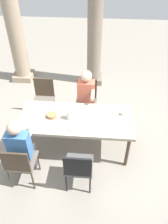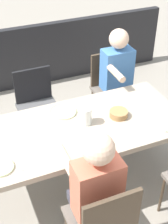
% 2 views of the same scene
% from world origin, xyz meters
% --- Properties ---
extents(ground_plane, '(16.00, 16.00, 0.00)m').
position_xyz_m(ground_plane, '(0.00, 0.00, 0.00)').
color(ground_plane, gray).
extents(dining_table, '(2.02, 0.89, 0.76)m').
position_xyz_m(dining_table, '(0.00, 0.00, 0.69)').
color(dining_table, tan).
rests_on(dining_table, ground).
extents(chair_west_north, '(0.44, 0.44, 0.93)m').
position_xyz_m(chair_west_north, '(-0.79, 0.86, 0.54)').
color(chair_west_north, '#6A6158').
rests_on(chair_west_north, ground).
extents(chair_west_south, '(0.44, 0.44, 0.90)m').
position_xyz_m(chair_west_south, '(-0.79, -0.86, 0.53)').
color(chair_west_south, '#6A6158').
rests_on(chair_west_south, ground).
extents(chair_mid_north, '(0.44, 0.44, 0.96)m').
position_xyz_m(chair_mid_north, '(0.13, 0.87, 0.55)').
color(chair_mid_north, '#6A6158').
rests_on(chair_mid_north, ground).
extents(chair_mid_south, '(0.44, 0.44, 0.88)m').
position_xyz_m(chair_mid_south, '(0.13, -0.86, 0.51)').
color(chair_mid_south, '#4F4F50').
rests_on(chair_mid_south, ground).
extents(diner_woman_green, '(0.35, 0.50, 1.28)m').
position_xyz_m(diner_woman_green, '(-0.79, -0.68, 0.69)').
color(diner_woman_green, '#3F3F4C').
rests_on(diner_woman_green, ground).
extents(diner_man_white, '(0.34, 0.50, 1.29)m').
position_xyz_m(diner_man_white, '(0.13, 0.69, 0.70)').
color(diner_man_white, '#3F3F4C').
rests_on(diner_man_white, ground).
extents(stone_column_near, '(0.52, 0.52, 2.87)m').
position_xyz_m(stone_column_near, '(-1.77, 2.45, 1.41)').
color(stone_column_near, tan).
rests_on(stone_column_near, ground).
extents(stone_column_centre, '(0.47, 0.47, 2.90)m').
position_xyz_m(stone_column_centre, '(0.21, 2.45, 1.42)').
color(stone_column_centre, gray).
rests_on(stone_column_centre, ground).
extents(plate_0, '(0.25, 0.25, 0.02)m').
position_xyz_m(plate_0, '(-0.73, 0.25, 0.77)').
color(plate_0, white).
rests_on(plate_0, dining_table).
extents(fork_0, '(0.03, 0.17, 0.01)m').
position_xyz_m(fork_0, '(-0.88, 0.25, 0.76)').
color(fork_0, silver).
rests_on(fork_0, dining_table).
extents(spoon_0, '(0.04, 0.17, 0.01)m').
position_xyz_m(spoon_0, '(-0.58, 0.25, 0.76)').
color(spoon_0, silver).
rests_on(spoon_0, dining_table).
extents(plate_1, '(0.25, 0.25, 0.02)m').
position_xyz_m(plate_1, '(0.02, -0.25, 0.77)').
color(plate_1, silver).
rests_on(plate_1, dining_table).
extents(fork_1, '(0.02, 0.17, 0.01)m').
position_xyz_m(fork_1, '(-0.13, -0.25, 0.76)').
color(fork_1, silver).
rests_on(fork_1, dining_table).
extents(spoon_1, '(0.02, 0.17, 0.01)m').
position_xyz_m(spoon_1, '(0.17, -0.25, 0.76)').
color(spoon_1, silver).
rests_on(spoon_1, dining_table).
extents(plate_2, '(0.20, 0.20, 0.02)m').
position_xyz_m(plate_2, '(0.71, 0.25, 0.77)').
color(plate_2, silver).
rests_on(plate_2, dining_table).
extents(wine_glass_2, '(0.07, 0.07, 0.15)m').
position_xyz_m(wine_glass_2, '(0.88, 0.15, 0.87)').
color(wine_glass_2, white).
rests_on(wine_glass_2, dining_table).
extents(fork_2, '(0.02, 0.17, 0.01)m').
position_xyz_m(fork_2, '(0.56, 0.25, 0.76)').
color(fork_2, silver).
rests_on(fork_2, dining_table).
extents(spoon_2, '(0.02, 0.17, 0.01)m').
position_xyz_m(spoon_2, '(0.86, 0.25, 0.76)').
color(spoon_2, silver).
rests_on(spoon_2, dining_table).
extents(water_pitcher, '(0.10, 0.10, 0.17)m').
position_xyz_m(water_pitcher, '(-0.11, -0.02, 0.83)').
color(water_pitcher, white).
rests_on(water_pitcher, dining_table).
extents(bread_basket, '(0.17, 0.17, 0.06)m').
position_xyz_m(bread_basket, '(-0.43, 0.00, 0.79)').
color(bread_basket, '#9E7547').
rests_on(bread_basket, dining_table).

